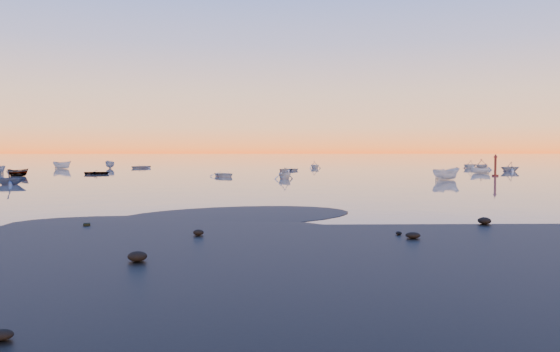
{
  "coord_description": "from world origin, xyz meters",
  "views": [
    {
      "loc": [
        1.04,
        -29.84,
        3.81
      ],
      "look_at": [
        2.55,
        28.0,
        0.93
      ],
      "focal_mm": 35.0,
      "sensor_mm": 36.0,
      "label": 1
    }
  ],
  "objects_px": {
    "boat_near_center": "(446,180)",
    "channel_marker": "(495,167)",
    "boat_near_right": "(285,179)",
    "boat_near_left": "(224,177)"
  },
  "relations": [
    {
      "from": "boat_near_center",
      "to": "boat_near_right",
      "type": "relative_size",
      "value": 1.35
    },
    {
      "from": "boat_near_left",
      "to": "boat_near_center",
      "type": "height_order",
      "value": "boat_near_center"
    },
    {
      "from": "boat_near_left",
      "to": "boat_near_center",
      "type": "bearing_deg",
      "value": -45.23
    },
    {
      "from": "channel_marker",
      "to": "boat_near_left",
      "type": "bearing_deg",
      "value": -178.82
    },
    {
      "from": "boat_near_left",
      "to": "boat_near_center",
      "type": "relative_size",
      "value": 0.99
    },
    {
      "from": "boat_near_left",
      "to": "channel_marker",
      "type": "xyz_separation_m",
      "value": [
        37.81,
        0.78,
        1.27
      ]
    },
    {
      "from": "boat_near_right",
      "to": "channel_marker",
      "type": "bearing_deg",
      "value": 165.36
    },
    {
      "from": "boat_near_right",
      "to": "channel_marker",
      "type": "distance_m",
      "value": 30.49
    },
    {
      "from": "boat_near_center",
      "to": "channel_marker",
      "type": "distance_m",
      "value": 13.99
    },
    {
      "from": "boat_near_left",
      "to": "boat_near_right",
      "type": "relative_size",
      "value": 1.34
    }
  ]
}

